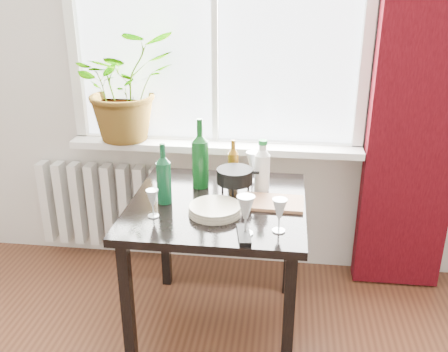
# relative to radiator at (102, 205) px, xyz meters

# --- Properties ---
(window) EXTENTS (1.72, 0.08, 1.62)m
(window) POSITION_rel_radiator_xyz_m (0.75, 0.04, 1.22)
(window) COLOR white
(window) RESTS_ON ground
(windowsill) EXTENTS (1.72, 0.20, 0.04)m
(windowsill) POSITION_rel_radiator_xyz_m (0.75, -0.03, 0.44)
(windowsill) COLOR white
(windowsill) RESTS_ON ground
(curtain) EXTENTS (0.50, 0.12, 2.56)m
(curtain) POSITION_rel_radiator_xyz_m (1.87, -0.06, 0.92)
(curtain) COLOR #330409
(curtain) RESTS_ON ground
(radiator) EXTENTS (0.80, 0.10, 0.55)m
(radiator) POSITION_rel_radiator_xyz_m (0.00, 0.00, 0.00)
(radiator) COLOR silver
(radiator) RESTS_ON ground
(table) EXTENTS (0.85, 0.85, 0.74)m
(table) POSITION_rel_radiator_xyz_m (0.85, -0.63, 0.27)
(table) COLOR black
(table) RESTS_ON ground
(potted_plant) EXTENTS (0.76, 0.74, 0.64)m
(potted_plant) POSITION_rel_radiator_xyz_m (0.22, -0.01, 0.79)
(potted_plant) COLOR #326A1C
(potted_plant) RESTS_ON windowsill
(wine_bottle_left) EXTENTS (0.07, 0.07, 0.30)m
(wine_bottle_left) POSITION_rel_radiator_xyz_m (0.60, -0.66, 0.51)
(wine_bottle_left) COLOR #0C4021
(wine_bottle_left) RESTS_ON table
(wine_bottle_right) EXTENTS (0.10, 0.10, 0.37)m
(wine_bottle_right) POSITION_rel_radiator_xyz_m (0.74, -0.45, 0.55)
(wine_bottle_right) COLOR #0D4416
(wine_bottle_right) RESTS_ON table
(bottle_amber) EXTENTS (0.07, 0.07, 0.23)m
(bottle_amber) POSITION_rel_radiator_xyz_m (0.90, -0.36, 0.48)
(bottle_amber) COLOR brown
(bottle_amber) RESTS_ON table
(cleaning_bottle) EXTENTS (0.09, 0.09, 0.27)m
(cleaning_bottle) POSITION_rel_radiator_xyz_m (1.06, -0.46, 0.50)
(cleaning_bottle) COLOR white
(cleaning_bottle) RESTS_ON table
(wineglass_front_right) EXTENTS (0.10, 0.10, 0.18)m
(wineglass_front_right) POSITION_rel_radiator_xyz_m (1.01, -0.93, 0.45)
(wineglass_front_right) COLOR silver
(wineglass_front_right) RESTS_ON table
(wineglass_far_right) EXTENTS (0.08, 0.08, 0.16)m
(wineglass_far_right) POSITION_rel_radiator_xyz_m (1.15, -0.89, 0.44)
(wineglass_far_right) COLOR silver
(wineglass_far_right) RESTS_ON table
(wineglass_back_center) EXTENTS (0.08, 0.08, 0.17)m
(wineglass_back_center) POSITION_rel_radiator_xyz_m (1.00, -0.35, 0.45)
(wineglass_back_center) COLOR white
(wineglass_back_center) RESTS_ON table
(wineglass_back_left) EXTENTS (0.08, 0.08, 0.15)m
(wineglass_back_left) POSITION_rel_radiator_xyz_m (0.70, -0.30, 0.44)
(wineglass_back_left) COLOR silver
(wineglass_back_left) RESTS_ON table
(wineglass_front_left) EXTENTS (0.07, 0.07, 0.13)m
(wineglass_front_left) POSITION_rel_radiator_xyz_m (0.58, -0.82, 0.43)
(wineglass_front_left) COLOR silver
(wineglass_front_left) RESTS_ON table
(plate_stack) EXTENTS (0.29, 0.29, 0.04)m
(plate_stack) POSITION_rel_radiator_xyz_m (0.86, -0.75, 0.38)
(plate_stack) COLOR #B9B29A
(plate_stack) RESTS_ON table
(fondue_pot) EXTENTS (0.21, 0.19, 0.14)m
(fondue_pot) POSITION_rel_radiator_xyz_m (0.92, -0.53, 0.43)
(fondue_pot) COLOR black
(fondue_pot) RESTS_ON table
(tv_remote) EXTENTS (0.08, 0.18, 0.02)m
(tv_remote) POSITION_rel_radiator_xyz_m (1.01, -0.96, 0.37)
(tv_remote) COLOR black
(tv_remote) RESTS_ON table
(cutting_board) EXTENTS (0.30, 0.20, 0.02)m
(cutting_board) POSITION_rel_radiator_xyz_m (1.12, -0.62, 0.37)
(cutting_board) COLOR #A06B48
(cutting_board) RESTS_ON table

